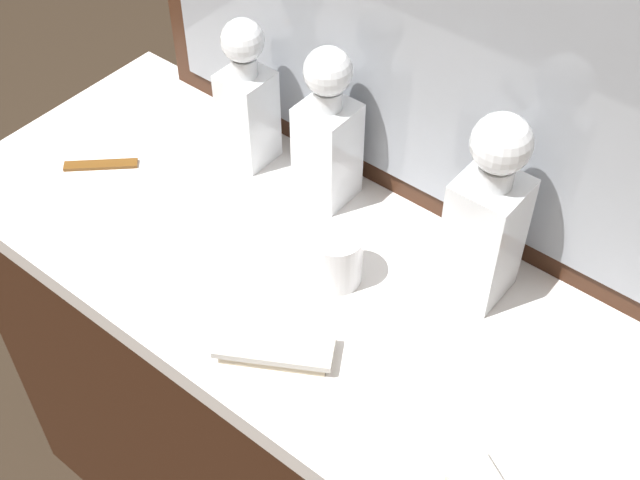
{
  "coord_description": "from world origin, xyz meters",
  "views": [
    {
      "loc": [
        0.51,
        -0.63,
        1.75
      ],
      "look_at": [
        0.0,
        0.0,
        0.91
      ],
      "focal_mm": 48.14,
      "sensor_mm": 36.0,
      "label": 1
    }
  ],
  "objects_px": {
    "crystal_decanter_right": "(247,106)",
    "tortoiseshell_comb": "(101,165)",
    "crystal_tumbler_right": "(337,260)",
    "crystal_decanter_far_right": "(485,226)",
    "silver_brush_right": "(275,349)",
    "crystal_decanter_front": "(327,141)"
  },
  "relations": [
    {
      "from": "crystal_decanter_right",
      "to": "tortoiseshell_comb",
      "type": "xyz_separation_m",
      "value": [
        -0.17,
        -0.17,
        -0.1
      ]
    },
    {
      "from": "crystal_decanter_right",
      "to": "crystal_tumbler_right",
      "type": "distance_m",
      "value": 0.31
    },
    {
      "from": "crystal_decanter_far_right",
      "to": "silver_brush_right",
      "type": "relative_size",
      "value": 1.82
    },
    {
      "from": "crystal_decanter_far_right",
      "to": "tortoiseshell_comb",
      "type": "relative_size",
      "value": 2.99
    },
    {
      "from": "crystal_decanter_right",
      "to": "tortoiseshell_comb",
      "type": "relative_size",
      "value": 2.53
    },
    {
      "from": "tortoiseshell_comb",
      "to": "crystal_decanter_front",
      "type": "bearing_deg",
      "value": 29.08
    },
    {
      "from": "silver_brush_right",
      "to": "crystal_decanter_far_right",
      "type": "bearing_deg",
      "value": 62.35
    },
    {
      "from": "crystal_decanter_front",
      "to": "tortoiseshell_comb",
      "type": "height_order",
      "value": "crystal_decanter_front"
    },
    {
      "from": "crystal_decanter_right",
      "to": "silver_brush_right",
      "type": "xyz_separation_m",
      "value": [
        0.3,
        -0.28,
        -0.09
      ]
    },
    {
      "from": "crystal_decanter_front",
      "to": "silver_brush_right",
      "type": "distance_m",
      "value": 0.34
    },
    {
      "from": "crystal_decanter_right",
      "to": "crystal_decanter_far_right",
      "type": "bearing_deg",
      "value": -1.39
    },
    {
      "from": "crystal_tumbler_right",
      "to": "silver_brush_right",
      "type": "bearing_deg",
      "value": -82.56
    },
    {
      "from": "crystal_tumbler_right",
      "to": "silver_brush_right",
      "type": "xyz_separation_m",
      "value": [
        0.02,
        -0.16,
        -0.02
      ]
    },
    {
      "from": "crystal_decanter_right",
      "to": "silver_brush_right",
      "type": "bearing_deg",
      "value": -43.43
    },
    {
      "from": "crystal_decanter_front",
      "to": "silver_brush_right",
      "type": "xyz_separation_m",
      "value": [
        0.14,
        -0.29,
        -0.09
      ]
    },
    {
      "from": "crystal_decanter_front",
      "to": "tortoiseshell_comb",
      "type": "bearing_deg",
      "value": -150.92
    },
    {
      "from": "crystal_decanter_far_right",
      "to": "crystal_decanter_right",
      "type": "height_order",
      "value": "crystal_decanter_far_right"
    },
    {
      "from": "crystal_tumbler_right",
      "to": "tortoiseshell_comb",
      "type": "xyz_separation_m",
      "value": [
        -0.45,
        -0.05,
        -0.03
      ]
    },
    {
      "from": "crystal_decanter_front",
      "to": "silver_brush_right",
      "type": "bearing_deg",
      "value": -63.81
    },
    {
      "from": "crystal_decanter_far_right",
      "to": "crystal_tumbler_right",
      "type": "relative_size",
      "value": 3.61
    },
    {
      "from": "crystal_decanter_right",
      "to": "silver_brush_right",
      "type": "distance_m",
      "value": 0.42
    },
    {
      "from": "crystal_decanter_right",
      "to": "crystal_tumbler_right",
      "type": "xyz_separation_m",
      "value": [
        0.28,
        -0.12,
        -0.07
      ]
    }
  ]
}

